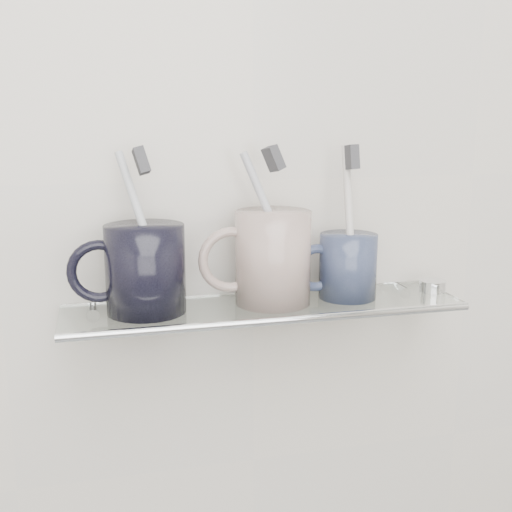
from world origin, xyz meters
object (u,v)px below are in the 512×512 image
object	(u,v)px
mug_right	(348,266)
shelf_glass	(265,307)
mug_left	(145,269)
mug_center	(273,257)

from	to	relation	value
mug_right	shelf_glass	bearing A→B (deg)	178.54
shelf_glass	mug_right	size ratio (longest dim) A/B	5.99
mug_right	mug_left	bearing A→B (deg)	175.98
mug_left	mug_right	distance (m)	0.26
mug_left	mug_center	xyz separation A→B (m)	(0.16, 0.00, 0.01)
mug_left	mug_right	xyz separation A→B (m)	(0.26, 0.00, -0.01)
mug_left	shelf_glass	bearing A→B (deg)	-19.62
shelf_glass	mug_left	xyz separation A→B (m)	(-0.15, 0.00, 0.06)
mug_left	mug_right	bearing A→B (deg)	-17.67
shelf_glass	mug_center	world-z (taller)	mug_center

